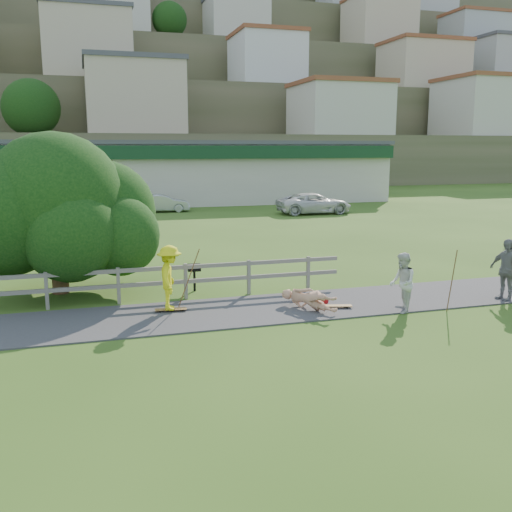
% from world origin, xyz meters
% --- Properties ---
extents(ground, '(260.00, 260.00, 0.00)m').
position_xyz_m(ground, '(0.00, 0.00, 0.00)').
color(ground, '#325518').
rests_on(ground, ground).
extents(path, '(34.00, 3.00, 0.04)m').
position_xyz_m(path, '(0.00, 1.50, 0.02)').
color(path, '#373739').
rests_on(path, ground).
extents(fence, '(15.05, 0.10, 1.10)m').
position_xyz_m(fence, '(-4.62, 3.30, 0.72)').
color(fence, slate).
rests_on(fence, ground).
extents(strip_mall, '(32.50, 10.75, 5.10)m').
position_xyz_m(strip_mall, '(4.00, 34.94, 2.58)').
color(strip_mall, beige).
rests_on(strip_mall, ground).
extents(hillside, '(220.00, 67.00, 47.50)m').
position_xyz_m(hillside, '(0.00, 91.31, 14.41)').
color(hillside, '#474D2D').
rests_on(hillside, ground).
extents(skater_rider, '(0.88, 1.28, 1.82)m').
position_xyz_m(skater_rider, '(-2.66, 1.97, 0.91)').
color(skater_rider, yellow).
rests_on(skater_rider, ground).
extents(skater_fallen, '(1.78, 1.27, 0.66)m').
position_xyz_m(skater_fallen, '(1.14, 1.06, 0.33)').
color(skater_fallen, tan).
rests_on(skater_fallen, ground).
extents(spectator_a, '(0.88, 0.99, 1.70)m').
position_xyz_m(spectator_a, '(3.57, 0.16, 0.85)').
color(spectator_a, silver).
rests_on(spectator_a, ground).
extents(spectator_b, '(0.70, 1.18, 1.89)m').
position_xyz_m(spectator_b, '(7.24, 0.39, 0.95)').
color(spectator_b, gray).
rests_on(spectator_b, ground).
extents(car_silver, '(3.88, 1.50, 1.26)m').
position_xyz_m(car_silver, '(0.40, 27.45, 0.63)').
color(car_silver, '#A7AAAF').
rests_on(car_silver, ground).
extents(car_white, '(5.21, 2.44, 1.44)m').
position_xyz_m(car_white, '(10.43, 23.35, 0.72)').
color(car_white, silver).
rests_on(car_white, ground).
extents(tree, '(6.98, 6.98, 4.27)m').
position_xyz_m(tree, '(-5.70, 5.18, 2.13)').
color(tree, black).
rests_on(tree, ground).
extents(bbq, '(0.43, 0.35, 0.88)m').
position_xyz_m(bbq, '(-1.57, 4.20, 0.44)').
color(bbq, black).
rests_on(bbq, ground).
extents(longboard_rider, '(0.91, 0.33, 0.10)m').
position_xyz_m(longboard_rider, '(-2.66, 1.97, 0.05)').
color(longboard_rider, olive).
rests_on(longboard_rider, ground).
extents(longboard_fallen, '(0.94, 0.45, 0.10)m').
position_xyz_m(longboard_fallen, '(1.94, 0.96, 0.05)').
color(longboard_fallen, olive).
rests_on(longboard_fallen, ground).
extents(helmet, '(0.31, 0.31, 0.31)m').
position_xyz_m(helmet, '(1.74, 1.41, 0.16)').
color(helmet, '#A10B10').
rests_on(helmet, ground).
extents(pole_rider, '(0.03, 0.03, 1.82)m').
position_xyz_m(pole_rider, '(-2.06, 2.37, 0.91)').
color(pole_rider, brown).
rests_on(pole_rider, ground).
extents(pole_spec_left, '(0.03, 0.03, 1.78)m').
position_xyz_m(pole_spec_left, '(4.97, -0.14, 0.89)').
color(pole_spec_left, brown).
rests_on(pole_spec_left, ground).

